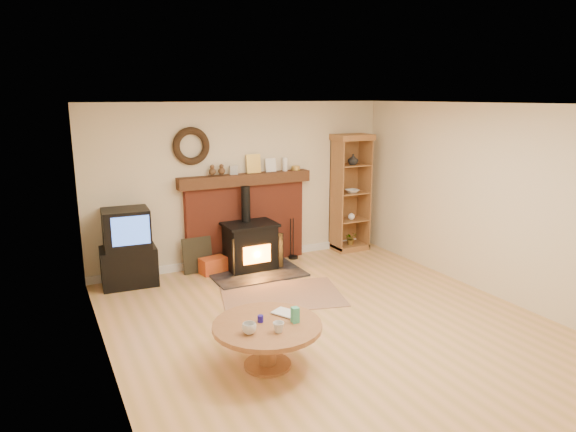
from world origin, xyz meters
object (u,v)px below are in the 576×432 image
curio_cabinet (350,193)px  tv_unit (128,249)px  coffee_table (267,332)px  wood_stove (251,247)px

curio_cabinet → tv_unit: bearing=-178.7°
coffee_table → wood_stove: bearing=70.7°
tv_unit → coffee_table: bearing=-74.5°
curio_cabinet → wood_stove: bearing=-172.0°
wood_stove → tv_unit: size_ratio=1.24×
wood_stove → coffee_table: bearing=-109.3°
curio_cabinet → coffee_table: size_ratio=1.85×
tv_unit → curio_cabinet: bearing=1.3°
tv_unit → wood_stove: bearing=-6.0°
wood_stove → coffee_table: 2.99m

